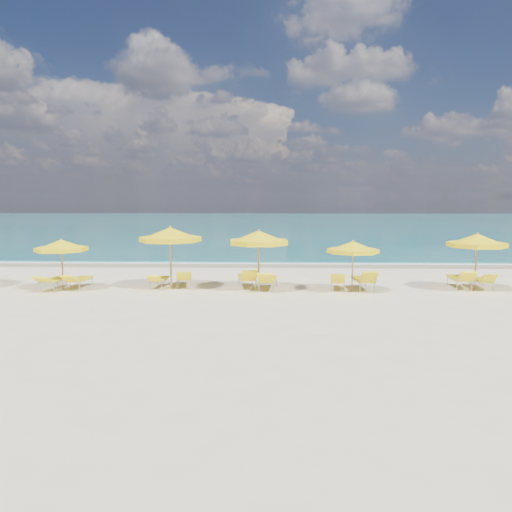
{
  "coord_description": "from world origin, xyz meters",
  "views": [
    {
      "loc": [
        0.65,
        -20.18,
        3.81
      ],
      "look_at": [
        0.0,
        1.5,
        1.2
      ],
      "focal_mm": 35.0,
      "sensor_mm": 36.0,
      "label": 1
    }
  ],
  "objects": [
    {
      "name": "lounger_3_right",
      "position": [
        0.54,
        0.02,
        0.24
      ],
      "size": [
        0.84,
        2.02,
        0.87
      ],
      "rotation": [
        0.0,
        0.0,
        -0.1
      ],
      "color": "#A5A8AD",
      "rests_on": "ground"
    },
    {
      "name": "lounger_1_right",
      "position": [
        -7.32,
        0.06,
        0.22
      ],
      "size": [
        0.76,
        1.86,
        0.73
      ],
      "rotation": [
        0.0,
        0.0,
        -0.1
      ],
      "color": "#A5A8AD",
      "rests_on": "ground"
    },
    {
      "name": "lounger_4_right",
      "position": [
        4.44,
        0.13,
        0.24
      ],
      "size": [
        0.8,
        1.93,
        0.92
      ],
      "rotation": [
        0.0,
        0.0,
        0.09
      ],
      "color": "#A5A8AD",
      "rests_on": "ground"
    },
    {
      "name": "wet_sand_band",
      "position": [
        0.0,
        7.4,
        0.0
      ],
      "size": [
        120.0,
        2.6,
        0.01
      ],
      "primitive_type": "cube",
      "color": "tan",
      "rests_on": "ground"
    },
    {
      "name": "umbrella_3",
      "position": [
        0.16,
        -0.18,
        2.13
      ],
      "size": [
        3.12,
        3.12,
        2.49
      ],
      "rotation": [
        0.0,
        0.0,
        -0.33
      ],
      "color": "tan",
      "rests_on": "ground"
    },
    {
      "name": "whitecap_near",
      "position": [
        -6.0,
        17.0,
        0.0
      ],
      "size": [
        14.0,
        0.36,
        0.05
      ],
      "primitive_type": "cube",
      "color": "white",
      "rests_on": "ground"
    },
    {
      "name": "foam_line",
      "position": [
        0.0,
        8.2,
        0.0
      ],
      "size": [
        120.0,
        1.2,
        0.03
      ],
      "primitive_type": "cube",
      "color": "white",
      "rests_on": "ground"
    },
    {
      "name": "ocean",
      "position": [
        0.0,
        48.0,
        0.0
      ],
      "size": [
        120.0,
        80.0,
        0.3
      ],
      "primitive_type": "cube",
      "color": "#12676A",
      "rests_on": "ground"
    },
    {
      "name": "whitecap_far",
      "position": [
        8.0,
        24.0,
        0.0
      ],
      "size": [
        18.0,
        0.3,
        0.05
      ],
      "primitive_type": "cube",
      "color": "white",
      "rests_on": "ground"
    },
    {
      "name": "umbrella_2",
      "position": [
        -3.5,
        0.19,
        2.21
      ],
      "size": [
        2.91,
        2.91,
        2.6
      ],
      "rotation": [
        0.0,
        0.0,
        0.14
      ],
      "color": "tan",
      "rests_on": "ground"
    },
    {
      "name": "lounger_3_left",
      "position": [
        -0.34,
        0.41,
        0.25
      ],
      "size": [
        0.92,
        2.04,
        0.92
      ],
      "rotation": [
        0.0,
        0.0,
        0.14
      ],
      "color": "#A5A8AD",
      "rests_on": "ground"
    },
    {
      "name": "umbrella_4",
      "position": [
        3.9,
        -0.44,
        1.78
      ],
      "size": [
        2.36,
        2.36,
        2.09
      ],
      "rotation": [
        0.0,
        0.0,
        -0.16
      ],
      "color": "tan",
      "rests_on": "ground"
    },
    {
      "name": "ground_plane",
      "position": [
        0.0,
        0.0,
        0.0
      ],
      "size": [
        120.0,
        120.0,
        0.0
      ],
      "primitive_type": "plane",
      "color": "beige"
    },
    {
      "name": "umbrella_5",
      "position": [
        8.98,
        0.13,
        2.01
      ],
      "size": [
        2.99,
        2.99,
        2.36
      ],
      "rotation": [
        0.0,
        0.0,
        -0.36
      ],
      "color": "tan",
      "rests_on": "ground"
    },
    {
      "name": "umbrella_1",
      "position": [
        -7.85,
        -0.32,
        1.8
      ],
      "size": [
        2.73,
        2.73,
        2.12
      ],
      "rotation": [
        0.0,
        0.0,
        -0.4
      ],
      "color": "tan",
      "rests_on": "ground"
    },
    {
      "name": "lounger_5_left",
      "position": [
        8.52,
        0.56,
        0.24
      ],
      "size": [
        0.73,
        1.96,
        0.88
      ],
      "rotation": [
        0.0,
        0.0,
        -0.04
      ],
      "color": "#A5A8AD",
      "rests_on": "ground"
    },
    {
      "name": "lounger_2_left",
      "position": [
        -4.04,
        0.37,
        0.2
      ],
      "size": [
        0.62,
        1.71,
        0.68
      ],
      "rotation": [
        0.0,
        0.0,
        -0.05
      ],
      "color": "#A5A8AD",
      "rests_on": "ground"
    },
    {
      "name": "lounger_4_left",
      "position": [
        3.42,
        0.14,
        0.22
      ],
      "size": [
        0.83,
        1.8,
        0.81
      ],
      "rotation": [
        0.0,
        0.0,
        -0.14
      ],
      "color": "#A5A8AD",
      "rests_on": "ground"
    },
    {
      "name": "lounger_2_right",
      "position": [
        -3.02,
        0.62,
        0.23
      ],
      "size": [
        0.88,
        1.92,
        0.81
      ],
      "rotation": [
        0.0,
        0.0,
        0.15
      ],
      "color": "#A5A8AD",
      "rests_on": "ground"
    },
    {
      "name": "lounger_5_right",
      "position": [
        9.43,
        0.5,
        0.21
      ],
      "size": [
        0.65,
        1.69,
        0.76
      ],
      "rotation": [
        0.0,
        0.0,
        -0.06
      ],
      "color": "#A5A8AD",
      "rests_on": "ground"
    },
    {
      "name": "lounger_1_left",
      "position": [
        -8.26,
        -0.15,
        0.23
      ],
      "size": [
        0.85,
        2.04,
        0.72
      ],
      "rotation": [
        0.0,
        0.0,
        -0.11
      ],
      "color": "#A5A8AD",
      "rests_on": "ground"
    }
  ]
}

